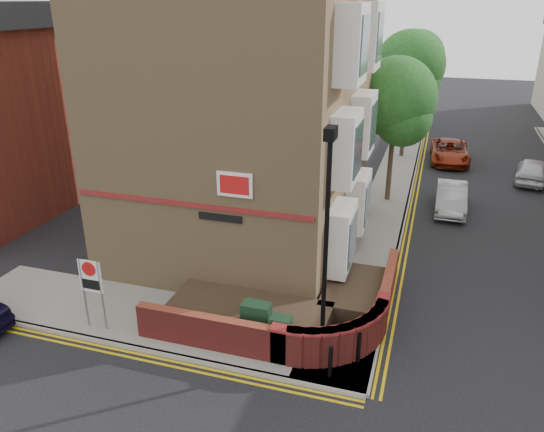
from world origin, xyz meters
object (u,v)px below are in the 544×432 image
(lamppost, at_px, (326,248))
(utility_cabinet_large, at_px, (256,322))
(zone_sign, at_px, (91,282))
(silver_car_near, at_px, (451,198))

(lamppost, height_order, utility_cabinet_large, lamppost)
(utility_cabinet_large, bearing_deg, lamppost, -3.01)
(zone_sign, distance_m, silver_car_near, 16.51)
(lamppost, xyz_separation_m, zone_sign, (-6.60, -0.70, -1.70))
(zone_sign, bearing_deg, lamppost, 6.07)
(lamppost, relative_size, zone_sign, 2.86)
(silver_car_near, bearing_deg, zone_sign, -127.11)
(utility_cabinet_large, distance_m, silver_car_near, 13.42)
(zone_sign, relative_size, silver_car_near, 0.58)
(zone_sign, xyz_separation_m, silver_car_near, (9.90, 13.17, -1.02))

